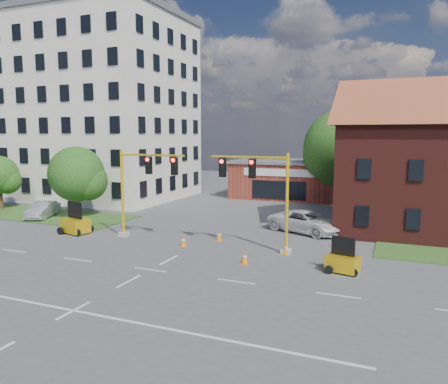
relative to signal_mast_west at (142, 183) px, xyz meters
The scene contains 18 objects.
ground 8.38m from the signal_mast_west, 54.01° to the right, with size 120.00×120.00×0.00m, color #464648.
grass_verge_nw 16.61m from the signal_mast_west, 165.65° to the left, with size 22.00×6.00×0.08m, color #274F1D.
lane_markings 10.73m from the signal_mast_west, 64.17° to the right, with size 60.00×36.00×0.01m, color silver, non-canonical shape.
office_block 23.21m from the signal_mast_west, 134.52° to the left, with size 18.40×15.40×20.60m.
brick_shop 24.44m from the signal_mast_west, 79.71° to the left, with size 12.40×8.40×4.30m.
tree_large 23.96m from the signal_mast_west, 61.86° to the left, with size 8.61×8.20×9.90m.
tree_nw_front 10.46m from the signal_mast_west, 154.02° to the left, with size 5.08×4.83×6.27m.
tree_nw_rear 20.12m from the signal_mast_west, 165.37° to the left, with size 3.94×3.75×5.25m.
signal_mast_west is the anchor object (origin of this frame).
signal_mast_east 8.71m from the signal_mast_west, ahead, with size 5.30×0.60×6.20m.
trailer_west 6.37m from the signal_mast_west, behind, with size 2.26×1.78×2.28m.
trailer_east 14.66m from the signal_mast_west, ahead, with size 1.83×1.42×1.85m.
cone_a 5.17m from the signal_mast_west, 12.85° to the right, with size 0.40×0.40×0.70m.
cone_b 6.51m from the signal_mast_west, 15.21° to the left, with size 0.40×0.40×0.70m.
cone_c 9.89m from the signal_mast_west, 18.95° to the right, with size 0.40×0.40×0.70m.
cone_d 11.00m from the signal_mast_west, ahead, with size 0.40×0.40×0.70m.
pickup_white 12.46m from the signal_mast_west, 31.53° to the left, with size 2.70×5.86×1.63m, color silver.
sedan_silver_front 13.13m from the signal_mast_west, 165.80° to the left, with size 1.51×4.33×1.43m, color #B5B7BE.
Camera 1 is at (12.50, -19.68, 7.32)m, focal length 35.00 mm.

